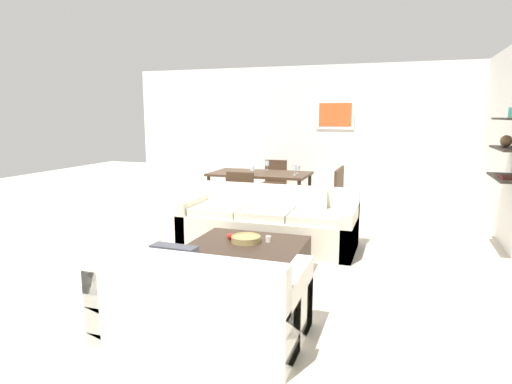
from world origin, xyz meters
The scene contains 17 objects.
ground_plane centered at (0.00, 0.00, 0.00)m, with size 18.00×18.00×0.00m, color beige.
back_wall_unit centered at (0.30, 3.53, 1.35)m, with size 8.40×0.09×2.70m.
sofa_beige centered at (0.01, 0.34, 0.29)m, with size 2.31×0.90×0.78m.
loveseat_white centered at (0.23, -2.20, 0.29)m, with size 1.58×0.90×0.78m.
coffee_table centered at (0.13, -0.85, 0.19)m, with size 1.20×0.97×0.38m.
decorative_bowl centered at (0.11, -0.83, 0.42)m, with size 0.32×0.32×0.07m.
candle_jar centered at (0.34, -0.75, 0.41)m, with size 0.06×0.06×0.07m, color silver.
apple_on_coffee_table centered at (-0.09, -0.79, 0.42)m, with size 0.08×0.08×0.08m, color red.
dining_table centered at (-0.69, 2.09, 0.68)m, with size 1.72×0.95×0.75m.
dining_chair_head centered at (-0.69, 2.97, 0.50)m, with size 0.44×0.44×0.88m.
dining_chair_foot centered at (-0.69, 1.20, 0.50)m, with size 0.44×0.44×0.88m.
dining_chair_right_near centered at (0.58, 1.87, 0.50)m, with size 0.44×0.44×0.88m.
dining_chair_right_far centered at (0.58, 2.30, 0.50)m, with size 0.44×0.44×0.88m.
wine_glass_head centered at (-0.69, 2.50, 0.87)m, with size 0.07×0.07×0.17m.
wine_glass_right_far centered at (-0.04, 2.20, 0.85)m, with size 0.08×0.08×0.14m.
wine_glass_right_near centered at (-0.04, 1.97, 0.88)m, with size 0.06×0.06×0.18m.
wine_glass_foot centered at (-0.69, 1.67, 0.87)m, with size 0.07×0.07×0.16m.
Camera 1 is at (1.67, -5.12, 1.74)m, focal length 30.59 mm.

